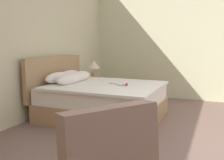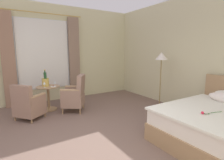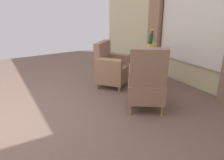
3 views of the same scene
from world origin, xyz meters
The scene contains 12 objects.
ground_plane centered at (0.00, 0.00, 0.00)m, with size 8.24×8.24×0.00m, color #755C51.
wall_headboard_side centered at (0.00, 3.28, 1.58)m, with size 6.86×0.12×3.16m.
wall_window_side centered at (-3.41, 0.00, 1.57)m, with size 0.27×6.57×3.16m.
bed centered at (1.13, 2.14, 0.35)m, with size 1.73×2.11×1.11m.
floor_lamp_brass centered at (-0.89, 2.73, 1.38)m, with size 0.35×0.35×1.64m.
side_table_round centered at (-2.43, -0.12, 0.39)m, with size 0.64×0.64×0.68m.
champagne_bucket centered at (-2.50, -0.16, 0.83)m, with size 0.20×0.20×0.48m.
wine_glass_near_bucket centered at (-2.31, -0.23, 0.80)m, with size 0.08×0.08×0.16m.
wine_glass_near_edge centered at (-2.38, 0.07, 0.79)m, with size 0.07×0.07×0.15m.
snack_plate centered at (-2.30, 0.00, 0.69)m, with size 0.15×0.15×0.03m.
armchair_by_window centered at (-1.92, 0.48, 0.45)m, with size 0.78×0.79×1.03m.
armchair_facing_bed centered at (-1.96, -0.71, 0.38)m, with size 0.80×0.79×0.89m.
Camera 2 is at (2.62, -1.16, 1.69)m, focal length 28.00 mm.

